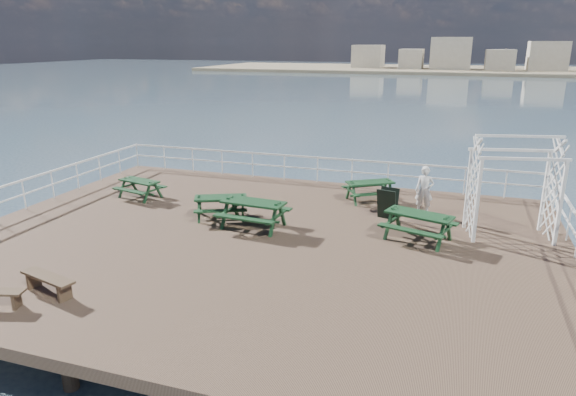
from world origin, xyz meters
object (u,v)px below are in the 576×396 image
at_px(trellis_arbor, 513,192).
at_px(picnic_table_b, 253,208).
at_px(flat_bench_far, 48,280).
at_px(picnic_table_d, 140,185).
at_px(person, 424,191).
at_px(picnic_table_e, 419,221).
at_px(picnic_table_c, 370,187).
at_px(picnic_table_a, 221,202).

bearing_deg(trellis_arbor, picnic_table_b, -179.26).
distance_m(flat_bench_far, trellis_arbor, 12.95).
distance_m(picnic_table_d, person, 10.48).
height_order(picnic_table_e, trellis_arbor, trellis_arbor).
bearing_deg(person, trellis_arbor, -22.84).
xyz_separation_m(picnic_table_c, picnic_table_e, (2.05, -3.48, 0.07)).
distance_m(picnic_table_e, person, 2.53).
relative_size(picnic_table_e, person, 1.38).
relative_size(flat_bench_far, person, 0.98).
distance_m(picnic_table_c, trellis_arbor, 5.23).
bearing_deg(person, flat_bench_far, -127.93).
distance_m(picnic_table_a, picnic_table_e, 6.47).
distance_m(picnic_table_c, picnic_table_e, 4.04).
height_order(picnic_table_b, trellis_arbor, trellis_arbor).
bearing_deg(picnic_table_d, picnic_table_b, -3.86).
xyz_separation_m(picnic_table_b, trellis_arbor, (7.67, 1.73, 0.75)).
distance_m(picnic_table_e, trellis_arbor, 2.95).
relative_size(picnic_table_e, trellis_arbor, 0.74).
relative_size(picnic_table_b, picnic_table_c, 0.97).
bearing_deg(person, picnic_table_d, -168.30).
distance_m(picnic_table_b, picnic_table_e, 5.11).
height_order(flat_bench_far, trellis_arbor, trellis_arbor).
bearing_deg(picnic_table_e, picnic_table_d, -169.11).
height_order(picnic_table_a, picnic_table_d, picnic_table_a).
xyz_separation_m(trellis_arbor, person, (-2.61, 1.32, -0.55)).
bearing_deg(person, picnic_table_b, -144.78).
xyz_separation_m(picnic_table_b, picnic_table_d, (-5.32, 1.66, -0.13)).
xyz_separation_m(picnic_table_a, picnic_table_b, (1.38, -0.52, 0.09)).
distance_m(flat_bench_far, person, 11.85).
relative_size(picnic_table_c, trellis_arbor, 0.71).
relative_size(picnic_table_d, picnic_table_e, 0.80).
distance_m(picnic_table_a, trellis_arbor, 9.17).
bearing_deg(picnic_table_a, picnic_table_d, 139.85).
distance_m(picnic_table_a, picnic_table_d, 4.10).
height_order(picnic_table_d, picnic_table_e, picnic_table_e).
height_order(picnic_table_e, person, person).
xyz_separation_m(picnic_table_c, picnic_table_d, (-8.37, -2.35, -0.04)).
bearing_deg(picnic_table_d, trellis_arbor, 13.79).
xyz_separation_m(picnic_table_a, flat_bench_far, (-1.48, -6.26, -0.20)).
xyz_separation_m(picnic_table_a, picnic_table_e, (6.47, 0.01, 0.07)).
relative_size(picnic_table_b, picnic_table_e, 0.93).
xyz_separation_m(picnic_table_c, flat_bench_far, (-5.90, -9.75, -0.20)).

